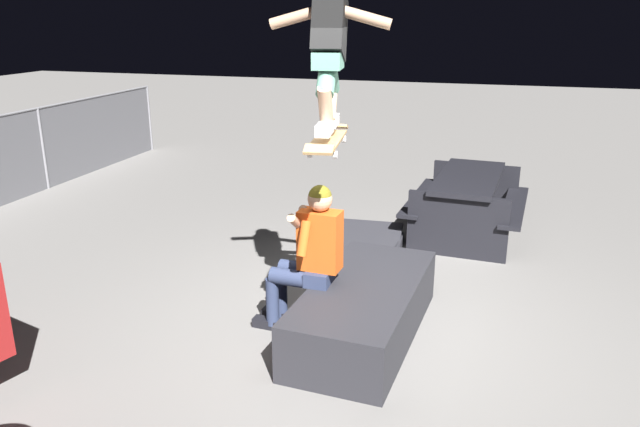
% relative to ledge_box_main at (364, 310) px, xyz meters
% --- Properties ---
extents(ground_plane, '(40.00, 40.00, 0.00)m').
position_rel_ledge_box_main_xyz_m(ground_plane, '(0.05, 0.14, -0.23)').
color(ground_plane, slate).
extents(ledge_box_main, '(1.92, 0.95, 0.46)m').
position_rel_ledge_box_main_xyz_m(ledge_box_main, '(0.00, 0.00, 0.00)').
color(ledge_box_main, '#28282D').
rests_on(ledge_box_main, ground).
extents(person_sitting_on_ledge, '(0.59, 0.76, 1.30)m').
position_rel_ledge_box_main_xyz_m(person_sitting_on_ledge, '(-0.05, 0.47, 0.48)').
color(person_sitting_on_ledge, '#2D3856').
rests_on(person_sitting_on_ledge, ground).
extents(skateboard, '(1.04, 0.35, 0.13)m').
position_rel_ledge_box_main_xyz_m(skateboard, '(-0.23, 0.26, 1.47)').
color(skateboard, '#AD8451').
extents(skater_airborne, '(0.63, 0.89, 1.12)m').
position_rel_ledge_box_main_xyz_m(skater_airborne, '(-0.17, 0.27, 2.16)').
color(skater_airborne, white).
extents(kicker_ramp, '(1.27, 1.10, 0.32)m').
position_rel_ledge_box_main_xyz_m(kicker_ramp, '(1.70, 0.51, -0.18)').
color(kicker_ramp, '#28282D').
rests_on(kicker_ramp, ground).
extents(picnic_table_back, '(1.78, 1.45, 0.75)m').
position_rel_ledge_box_main_xyz_m(picnic_table_back, '(2.78, -0.64, 0.27)').
color(picnic_table_back, black).
rests_on(picnic_table_back, ground).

